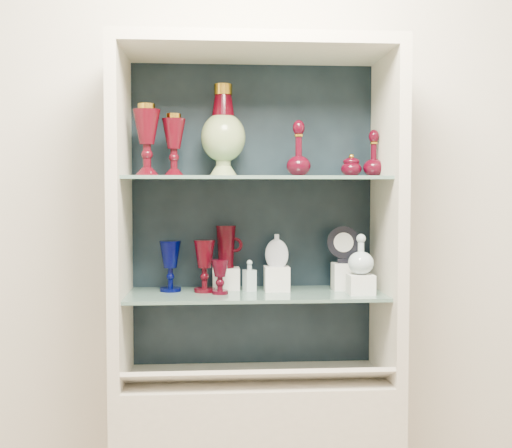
{
  "coord_description": "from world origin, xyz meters",
  "views": [
    {
      "loc": [
        -0.16,
        -0.75,
        1.41
      ],
      "look_at": [
        0.0,
        1.53,
        1.3
      ],
      "focal_mm": 45.0,
      "sensor_mm": 36.0,
      "label": 1
    }
  ],
  "objects": [
    {
      "name": "cabinet_side_left",
      "position": [
        -0.48,
        1.53,
        1.32
      ],
      "size": [
        0.04,
        0.4,
        1.15
      ],
      "primitive_type": "cube",
      "color": "beige",
      "rests_on": "cabinet_base"
    },
    {
      "name": "ruby_decanter_a",
      "position": [
        0.15,
        1.54,
        1.58
      ],
      "size": [
        0.11,
        0.11,
        0.23
      ],
      "primitive_type": null,
      "rotation": [
        0.0,
        0.0,
        0.35
      ],
      "color": "#460211",
      "rests_on": "shelf_upper"
    },
    {
      "name": "cabinet_side_right",
      "position": [
        0.48,
        1.53,
        1.32
      ],
      "size": [
        0.04,
        0.4,
        1.15
      ],
      "primitive_type": "cube",
      "color": "beige",
      "rests_on": "cabinet_base"
    },
    {
      "name": "clear_square_bottle",
      "position": [
        -0.02,
        1.59,
        1.11
      ],
      "size": [
        0.05,
        0.05,
        0.12
      ],
      "primitive_type": null,
      "rotation": [
        0.0,
        0.0,
        0.38
      ],
      "color": "#AAC0C6",
      "rests_on": "shelf_lower"
    },
    {
      "name": "shelf_lower",
      "position": [
        0.0,
        1.55,
        1.04
      ],
      "size": [
        0.92,
        0.34,
        0.01
      ],
      "primitive_type": "cube",
      "color": "slate",
      "rests_on": "cabinet_side_left"
    },
    {
      "name": "ruby_goblet_small",
      "position": [
        -0.13,
        1.52,
        1.11
      ],
      "size": [
        0.08,
        0.08,
        0.12
      ],
      "primitive_type": null,
      "rotation": [
        0.0,
        0.0,
        -0.28
      ],
      "color": "#460211",
      "rests_on": "shelf_lower"
    },
    {
      "name": "lidded_bowl",
      "position": [
        0.36,
        1.59,
        1.51
      ],
      "size": [
        0.1,
        0.1,
        0.09
      ],
      "primitive_type": null,
      "rotation": [
        0.0,
        0.0,
        -0.36
      ],
      "color": "#460211",
      "rests_on": "shelf_upper"
    },
    {
      "name": "cabinet_top_cap",
      "position": [
        0.0,
        1.53,
        1.92
      ],
      "size": [
        1.0,
        0.4,
        0.04
      ],
      "primitive_type": "cube",
      "color": "beige",
      "rests_on": "cabinet_side_left"
    },
    {
      "name": "cobalt_goblet",
      "position": [
        -0.31,
        1.6,
        1.14
      ],
      "size": [
        0.1,
        0.1,
        0.19
      ],
      "primitive_type": null,
      "rotation": [
        0.0,
        0.0,
        -0.41
      ],
      "color": "#00033B",
      "rests_on": "shelf_lower"
    },
    {
      "name": "pedestal_lamp_left",
      "position": [
        -0.29,
        1.56,
        1.58
      ],
      "size": [
        0.1,
        0.1,
        0.22
      ],
      "primitive_type": null,
      "rotation": [
        0.0,
        0.0,
        0.19
      ],
      "color": "#43060F",
      "rests_on": "shelf_upper"
    },
    {
      "name": "riser_cameo_medallion",
      "position": [
        0.33,
        1.59,
        1.1
      ],
      "size": [
        0.08,
        0.08,
        0.1
      ],
      "primitive_type": "cube",
      "color": "silver",
      "rests_on": "shelf_lower"
    },
    {
      "name": "flat_flask",
      "position": [
        0.08,
        1.59,
        1.2
      ],
      "size": [
        0.09,
        0.06,
        0.12
      ],
      "primitive_type": null,
      "rotation": [
        0.0,
        0.0,
        -0.34
      ],
      "color": "#AFB6C4",
      "rests_on": "riser_flat_flask"
    },
    {
      "name": "clear_round_decanter",
      "position": [
        0.37,
        1.49,
        1.19
      ],
      "size": [
        0.11,
        0.11,
        0.14
      ],
      "primitive_type": null,
      "rotation": [
        0.0,
        0.0,
        0.16
      ],
      "color": "#AAC0C6",
      "rests_on": "riser_clear_round_decanter"
    },
    {
      "name": "cabinet_back_panel",
      "position": [
        0.0,
        1.72,
        1.32
      ],
      "size": [
        0.98,
        0.02,
        1.15
      ],
      "primitive_type": "cube",
      "color": "black",
      "rests_on": "cabinet_base"
    },
    {
      "name": "label_card_1",
      "position": [
        0.32,
        1.42,
        0.8
      ],
      "size": [
        0.1,
        0.06,
        0.03
      ],
      "primitive_type": "cube",
      "rotation": [
        -0.44,
        0.0,
        0.0
      ],
      "color": "white",
      "rests_on": "label_ledge"
    },
    {
      "name": "cameo_medallion",
      "position": [
        0.33,
        1.59,
        1.22
      ],
      "size": [
        0.13,
        0.06,
        0.14
      ],
      "primitive_type": null,
      "rotation": [
        0.0,
        0.0,
        -0.18
      ],
      "color": "black",
      "rests_on": "riser_cameo_medallion"
    },
    {
      "name": "riser_ruby_pitcher",
      "position": [
        -0.11,
        1.64,
        1.09
      ],
      "size": [
        0.1,
        0.1,
        0.08
      ],
      "primitive_type": "cube",
      "color": "silver",
      "rests_on": "shelf_lower"
    },
    {
      "name": "pedestal_lamp_right",
      "position": [
        -0.38,
        1.53,
        1.6
      ],
      "size": [
        0.13,
        0.13,
        0.25
      ],
      "primitive_type": null,
      "rotation": [
        0.0,
        0.0,
        -0.37
      ],
      "color": "#43060F",
      "rests_on": "shelf_upper"
    },
    {
      "name": "ruby_goblet_tall",
      "position": [
        -0.19,
        1.58,
        1.14
      ],
      "size": [
        0.09,
        0.09,
        0.19
      ],
      "primitive_type": null,
      "rotation": [
        0.0,
        0.0,
        -0.17
      ],
      "color": "#43060F",
      "rests_on": "shelf_lower"
    },
    {
      "name": "label_ledge",
      "position": [
        0.0,
        1.42,
        0.78
      ],
      "size": [
        0.92,
        0.17,
        0.09
      ],
      "primitive_type": "cube",
      "rotation": [
        -0.44,
        0.0,
        0.0
      ],
      "color": "beige",
      "rests_on": "cabinet_base"
    },
    {
      "name": "riser_clear_round_decanter",
      "position": [
        0.37,
        1.49,
        1.08
      ],
      "size": [
        0.09,
        0.09,
        0.07
      ],
      "primitive_type": "cube",
      "color": "silver",
      "rests_on": "shelf_lower"
    },
    {
      "name": "ruby_pitcher",
      "position": [
        -0.11,
        1.64,
        1.21
      ],
      "size": [
        0.14,
        0.11,
        0.16
      ],
      "primitive_type": null,
      "rotation": [
        0.0,
        0.0,
        -0.37
      ],
      "color": "#43060F",
      "rests_on": "riser_ruby_pitcher"
    },
    {
      "name": "label_card_0",
      "position": [
        0.02,
        1.42,
        0.8
      ],
      "size": [
        0.1,
        0.06,
        0.03
      ],
      "primitive_type": "cube",
      "rotation": [
        -0.44,
        0.0,
        0.0
      ],
      "color": "white",
      "rests_on": "label_ledge"
    },
    {
      "name": "ruby_decanter_b",
      "position": [
        0.44,
        1.58,
        1.56
      ],
      "size": [
        0.1,
        0.1,
        0.18
      ],
      "primitive_type": null,
      "rotation": [
        0.0,
        0.0,
        -0.4
      ],
      "color": "#460211",
      "rests_on": "shelf_upper"
    },
    {
      "name": "wall_back",
      "position": [
        0.0,
        1.75,
        1.4
      ],
      "size": [
        3.5,
        0.02,
        2.8
      ],
      "primitive_type": "cube",
      "color": "beige",
      "rests_on": "ground"
    },
    {
      "name": "shelf_upper",
      "position": [
        0.0,
        1.55,
        1.46
      ],
      "size": [
        0.92,
        0.34,
        0.01
      ],
      "primitive_type": "cube",
      "color": "slate",
      "rests_on": "cabinet_side_left"
    },
    {
      "name": "riser_flat_flask",
      "position": [
        0.08,
        1.59,
        1.09
      ],
      "size": [
        0.09,
        0.09,
        0.09
      ],
      "primitive_type": "cube",
      "color": "silver",
      "rests_on": "shelf_lower"
    },
    {
      "name": "enamel_urn",
      "position": [
        -0.12,
        1.61,
        1.64
      ],
      "size": [
        0.21,
        0.21,
        0.34
      ],
      "primitive_type": null,
      "rotation": [
        0.0,
        0.0,
        -0.38
      ],
      "color": "#084B0C",
      "rests_on": "shelf_upper"
    }
  ]
}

